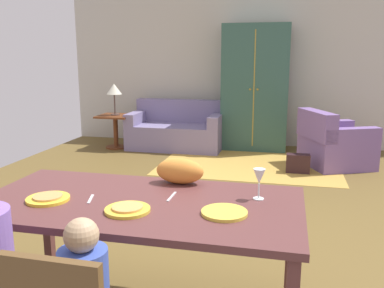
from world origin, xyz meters
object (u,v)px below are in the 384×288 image
dining_table (139,211)px  plate_near_man (48,199)px  plate_near_woman (224,213)px  armchair (333,145)px  couch (177,131)px  armoire (255,88)px  table_lamp (114,90)px  plate_near_child (128,210)px  wine_glass (259,178)px  side_table (116,127)px  cat (180,171)px  handbag (298,163)px

dining_table → plate_near_man: size_ratio=7.58×
plate_near_woman → armchair: (0.98, 4.13, -0.45)m
plate_near_man → couch: 4.88m
plate_near_man → armoire: size_ratio=0.12×
plate_near_man → table_lamp: 4.83m
plate_near_man → couch: (-0.52, 4.83, -0.46)m
plate_near_child → wine_glass: size_ratio=1.34×
wine_glass → plate_near_child: bearing=-152.2°
armoire → plate_near_man: bearing=-98.9°
armchair → side_table: size_ratio=1.95×
couch → armchair: (2.54, -0.68, 0.01)m
cat → couch: 4.52m
plate_near_child → plate_near_woman: bearing=8.7°
couch → armchair: same height
dining_table → table_lamp: bearing=115.0°
wine_glass → dining_table: bearing=-165.2°
plate_near_man → plate_near_child: size_ratio=1.00×
armchair → plate_near_man: bearing=-116.0°
armchair → armoire: bearing=143.2°
dining_table → handbag: bearing=74.2°
side_table → table_lamp: size_ratio=1.07×
couch → table_lamp: bearing=-166.0°
dining_table → table_lamp: table_lamp is taller
plate_near_man → armoire: (0.80, 5.06, 0.28)m
plate_near_woman → cat: bearing=127.9°
plate_near_woman → wine_glass: size_ratio=1.34×
plate_near_woman → table_lamp: 5.24m
wine_glass → armchair: 3.97m
cat → plate_near_man: bearing=-142.9°
plate_near_child → handbag: (1.00, 3.73, -0.64)m
armchair → cat: bearing=-110.3°
plate_near_man → side_table: 4.84m
plate_near_woman → side_table: bearing=119.7°
wine_glass → armoire: armoire is taller
side_table → handbag: bearing=-16.3°
armoire → dining_table: bearing=-93.2°
plate_near_man → handbag: 4.02m
couch → side_table: couch is taller
table_lamp → wine_glass: bearing=-57.1°
plate_near_man → couch: bearing=96.2°
plate_near_child → plate_near_woman: same height
plate_near_child → cat: size_ratio=0.78×
wine_glass → couch: (-1.73, 4.53, -0.59)m
wine_glass → armchair: size_ratio=0.16×
side_table → table_lamp: 0.63m
plate_near_child → side_table: 5.09m
plate_near_child → couch: couch is taller
dining_table → couch: size_ratio=1.18×
plate_near_man → plate_near_child: same height
plate_near_child → cat: cat is taller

